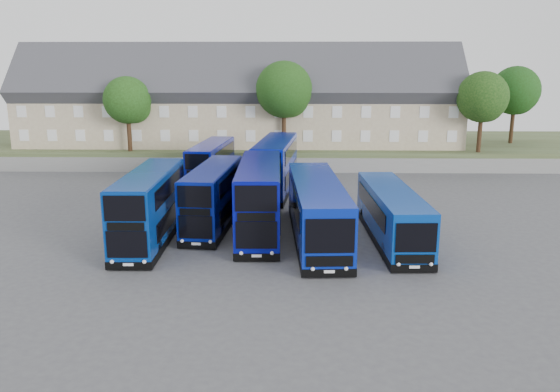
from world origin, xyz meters
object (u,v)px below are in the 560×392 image
(coach_east_a, at_px, (317,211))
(dd_front_mid, at_px, (214,198))
(tree_mid, at_px, (285,92))
(tree_east, at_px, (484,99))
(tree_far, at_px, (516,92))
(dd_front_left, at_px, (150,208))
(tree_west, at_px, (129,102))

(coach_east_a, bearing_deg, dd_front_mid, 155.82)
(tree_mid, bearing_deg, dd_front_mid, -102.25)
(tree_east, distance_m, tree_far, 9.23)
(dd_front_left, xyz_separation_m, coach_east_a, (10.27, 0.55, -0.29))
(dd_front_left, bearing_deg, dd_front_mid, 41.41)
(dd_front_left, xyz_separation_m, tree_east, (28.06, 23.83, 5.29))
(tree_east, bearing_deg, dd_front_mid, -139.98)
(tree_far, bearing_deg, coach_east_a, -128.15)
(tree_west, bearing_deg, dd_front_left, -71.59)
(tree_mid, bearing_deg, dd_front_left, -108.34)
(tree_west, relative_size, tree_mid, 0.83)
(dd_front_left, distance_m, tree_mid, 26.32)
(coach_east_a, xyz_separation_m, tree_mid, (-2.21, 23.78, 6.26))
(tree_mid, distance_m, tree_east, 20.02)
(tree_mid, height_order, tree_far, tree_mid)
(dd_front_mid, distance_m, tree_far, 41.64)
(dd_front_left, height_order, tree_mid, tree_mid)
(dd_front_mid, xyz_separation_m, tree_west, (-11.41, 20.65, 5.07))
(coach_east_a, distance_m, tree_mid, 24.69)
(dd_front_mid, bearing_deg, tree_east, 44.32)
(dd_front_mid, relative_size, tree_east, 1.26)
(coach_east_a, bearing_deg, tree_far, 48.83)
(dd_front_mid, height_order, tree_east, tree_east)
(tree_far, bearing_deg, tree_mid, -165.96)
(dd_front_mid, xyz_separation_m, coach_east_a, (6.80, -2.63, -0.17))
(tree_east, bearing_deg, tree_west, -180.00)
(tree_west, distance_m, tree_mid, 16.04)
(coach_east_a, height_order, tree_far, tree_far)
(dd_front_mid, height_order, tree_west, tree_west)
(coach_east_a, distance_m, tree_far, 38.96)
(tree_far, bearing_deg, tree_east, -130.60)
(tree_mid, relative_size, tree_east, 1.12)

